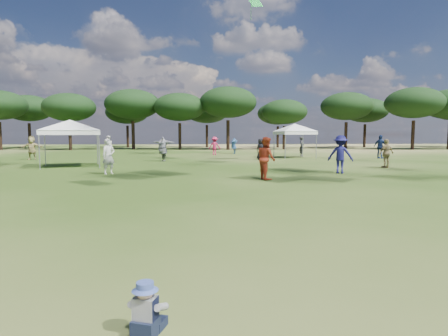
% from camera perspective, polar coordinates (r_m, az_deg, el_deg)
% --- Properties ---
extents(tree_line, '(108.78, 17.63, 7.77)m').
position_cam_1_polar(tree_line, '(48.77, -0.68, 9.34)').
color(tree_line, black).
rests_on(tree_line, ground).
extents(tent_left, '(6.07, 6.07, 2.96)m').
position_cam_1_polar(tent_left, '(23.04, -22.42, 6.49)').
color(tent_left, gray).
rests_on(tent_left, ground).
extents(tent_right, '(5.37, 5.37, 2.98)m').
position_cam_1_polar(tent_right, '(30.01, 10.73, 6.41)').
color(tent_right, gray).
rests_on(tent_right, ground).
extents(toddler, '(0.38, 0.41, 0.51)m').
position_cam_1_polar(toddler, '(3.73, -11.72, -20.55)').
color(toddler, black).
rests_on(toddler, ground).
extents(festival_crowd, '(29.66, 22.07, 1.81)m').
position_cam_1_polar(festival_crowd, '(25.76, -7.02, 2.89)').
color(festival_crowd, '#A6331B').
rests_on(festival_crowd, ground).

